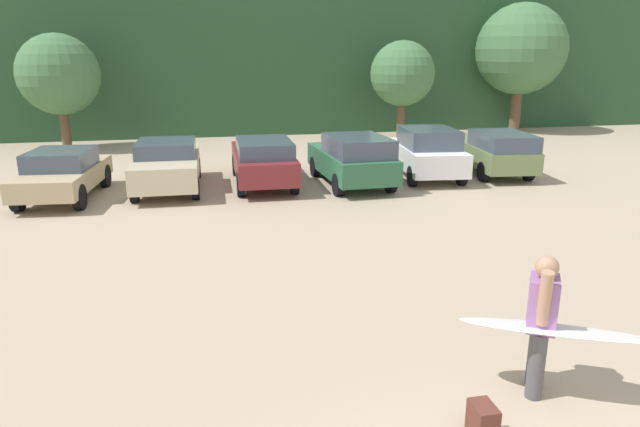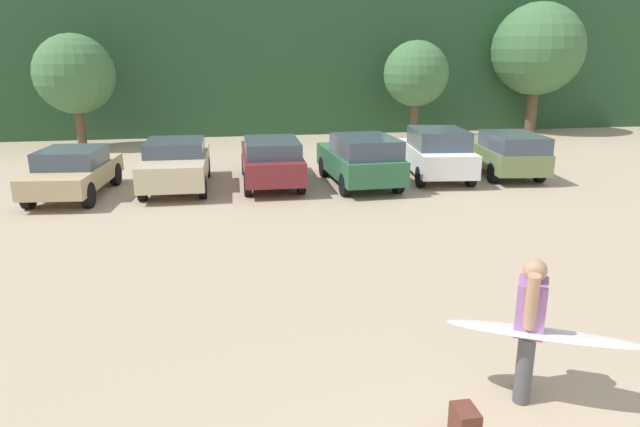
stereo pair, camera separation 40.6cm
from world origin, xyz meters
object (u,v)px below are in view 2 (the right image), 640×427
parked_car_champagne (176,163)px  parked_car_olive_green (503,151)px  backpack_dropped (464,427)px  person_adult (530,320)px  parked_car_maroon (271,159)px  parked_car_forest_green (361,159)px  surfboard_white (544,334)px  parked_car_tan (74,171)px  parked_car_white (436,153)px

parked_car_champagne → parked_car_olive_green: 10.97m
backpack_dropped → parked_car_champagne: bearing=106.6°
person_adult → backpack_dropped: person_adult is taller
parked_car_maroon → parked_car_forest_green: (2.77, -0.65, 0.04)m
parked_car_forest_green → backpack_dropped: (-1.85, -12.26, -0.64)m
person_adult → backpack_dropped: size_ratio=4.00×
person_adult → backpack_dropped: bearing=66.3°
parked_car_olive_green → backpack_dropped: (-7.11, -13.08, -0.58)m
person_adult → surfboard_white: 0.22m
parked_car_tan → parked_car_olive_green: bearing=-81.5°
person_adult → surfboard_white: size_ratio=0.78×
parked_car_forest_green → surfboard_white: parked_car_forest_green is taller
parked_car_maroon → surfboard_white: 12.47m
surfboard_white → parked_car_tan: bearing=-29.1°
parked_car_tan → parked_car_maroon: (5.84, 0.52, 0.07)m
parked_car_champagne → parked_car_olive_green: bearing=-88.2°
parked_car_champagne → parked_car_maroon: (2.94, -0.05, 0.03)m
parked_car_tan → parked_car_champagne: size_ratio=0.94×
parked_car_white → parked_car_champagne: bearing=95.9°
parked_car_maroon → parked_car_white: (5.52, -0.02, 0.05)m
parked_car_maroon → person_adult: (2.02, -12.14, 0.20)m
surfboard_white → backpack_dropped: surfboard_white is taller
person_adult → parked_car_forest_green: bearing=-62.1°
parked_car_olive_green → backpack_dropped: size_ratio=10.94×
parked_car_tan → parked_car_champagne: (2.89, 0.57, 0.04)m
parked_car_tan → backpack_dropped: parked_car_tan is taller
parked_car_maroon → parked_car_olive_green: 8.03m
parked_car_white → surfboard_white: size_ratio=1.78×
parked_car_tan → parked_car_forest_green: bearing=-85.2°
parked_car_maroon → parked_car_champagne: bearing=90.1°
parked_car_white → person_adult: size_ratio=2.29×
parked_car_champagne → parked_car_forest_green: (5.71, -0.70, 0.07)m
parked_car_tan → surfboard_white: (7.97, -11.77, 0.15)m
parked_car_forest_green → person_adult: (-0.75, -11.50, 0.15)m
parked_car_tan → person_adult: bearing=-140.3°
person_adult → surfboard_white: person_adult is taller
parked_car_tan → parked_car_forest_green: size_ratio=0.99×
parked_car_olive_green → backpack_dropped: bearing=158.1°
parked_car_forest_green → backpack_dropped: bearing=168.9°
parked_car_maroon → backpack_dropped: parked_car_maroon is taller
parked_car_tan → backpack_dropped: (6.75, -12.38, -0.52)m
parked_car_white → backpack_dropped: (-4.61, -12.88, -0.64)m
person_adult → parked_car_maroon: bearing=-48.9°
parked_car_champagne → parked_car_olive_green: (10.97, 0.12, 0.01)m
parked_car_champagne → person_adult: 13.17m
surfboard_white → parked_car_white: bearing=-78.7°
parked_car_maroon → backpack_dropped: bearing=-174.8°
person_adult → backpack_dropped: 1.55m
parked_car_forest_green → person_adult: person_adult is taller
parked_car_white → parked_car_forest_green: bearing=109.2°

